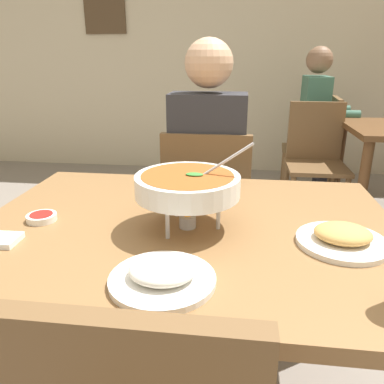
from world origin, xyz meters
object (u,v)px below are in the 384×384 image
object	(u,v)px
rice_plate	(162,275)
chair_bg_right	(319,143)
patron_bg_right	(318,115)
dining_table_main	(186,255)
curry_bowl	(188,186)
appetizer_plate	(342,238)
chair_bg_corner	(315,155)
sauce_dish	(42,217)
chair_diner_main	(207,206)
diner_main	(208,159)

from	to	relation	value
rice_plate	chair_bg_right	distance (m)	2.84
rice_plate	patron_bg_right	distance (m)	2.87
dining_table_main	chair_bg_right	size ratio (longest dim) A/B	1.41
rice_plate	chair_bg_right	world-z (taller)	chair_bg_right
curry_bowl	rice_plate	xyz separation A→B (m)	(-0.02, -0.30, -0.11)
dining_table_main	chair_bg_right	distance (m)	2.53
appetizer_plate	chair_bg_corner	xyz separation A→B (m)	(0.31, 2.00, -0.26)
curry_bowl	sauce_dish	size ratio (longest dim) A/B	3.69
chair_bg_corner	chair_bg_right	bearing A→B (deg)	75.99
sauce_dish	chair_diner_main	bearing A→B (deg)	60.64
chair_diner_main	rice_plate	size ratio (longest dim) A/B	3.75
diner_main	chair_bg_corner	xyz separation A→B (m)	(0.74, 1.14, -0.24)
sauce_dish	patron_bg_right	bearing A→B (deg)	62.71
chair_bg_right	patron_bg_right	size ratio (longest dim) A/B	0.69
appetizer_plate	chair_bg_corner	size ratio (longest dim) A/B	0.27
patron_bg_right	curry_bowl	bearing A→B (deg)	-108.46
sauce_dish	patron_bg_right	distance (m)	2.77
dining_table_main	sauce_dish	xyz separation A→B (m)	(-0.44, -0.03, 0.12)
chair_diner_main	curry_bowl	world-z (taller)	curry_bowl
chair_bg_corner	patron_bg_right	size ratio (longest dim) A/B	0.69
chair_diner_main	chair_bg_corner	bearing A→B (deg)	57.63
chair_diner_main	chair_bg_corner	distance (m)	1.38
chair_diner_main	patron_bg_right	bearing A→B (deg)	63.72
dining_table_main	chair_bg_corner	world-z (taller)	chair_bg_corner
diner_main	chair_bg_right	bearing A→B (deg)	61.71
dining_table_main	curry_bowl	distance (m)	0.23
sauce_dish	chair_bg_corner	xyz separation A→B (m)	(1.18, 1.96, -0.25)
rice_plate	appetizer_plate	distance (m)	0.50
appetizer_plate	chair_bg_right	xyz separation A→B (m)	(0.42, 2.45, -0.26)
curry_bowl	appetizer_plate	world-z (taller)	curry_bowl
diner_main	rice_plate	bearing A→B (deg)	-90.42
appetizer_plate	sauce_dish	bearing A→B (deg)	176.84
patron_bg_right	sauce_dish	bearing A→B (deg)	-117.29
chair_bg_corner	patron_bg_right	bearing A→B (deg)	80.29
appetizer_plate	patron_bg_right	world-z (taller)	patron_bg_right
rice_plate	chair_diner_main	bearing A→B (deg)	89.57
diner_main	chair_bg_corner	bearing A→B (deg)	56.89
curry_bowl	sauce_dish	distance (m)	0.47
chair_bg_right	patron_bg_right	xyz separation A→B (m)	(-0.03, 0.06, 0.24)
curry_bowl	diner_main	bearing A→B (deg)	90.59
chair_diner_main	chair_bg_corner	world-z (taller)	same
chair_bg_right	rice_plate	bearing A→B (deg)	-107.73
dining_table_main	chair_bg_corner	xyz separation A→B (m)	(0.74, 1.93, -0.14)
curry_bowl	rice_plate	size ratio (longest dim) A/B	1.39
sauce_dish	dining_table_main	bearing A→B (deg)	3.49
curry_bowl	patron_bg_right	distance (m)	2.59
chair_diner_main	chair_bg_right	xyz separation A→B (m)	(0.85, 1.62, 0.00)
chair_bg_right	diner_main	bearing A→B (deg)	-118.29
curry_bowl	chair_bg_corner	distance (m)	2.11
patron_bg_right	rice_plate	bearing A→B (deg)	-106.90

